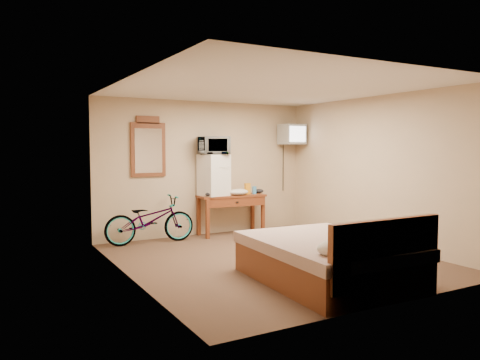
# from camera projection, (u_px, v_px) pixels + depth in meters

# --- Properties ---
(room) EXTENTS (4.60, 4.64, 2.50)m
(room) POSITION_uv_depth(u_px,v_px,m) (271.00, 174.00, 6.81)
(room) COLOR #483424
(room) RESTS_ON ground
(desk) EXTENTS (1.30, 0.57, 0.75)m
(desk) POSITION_uv_depth(u_px,v_px,m) (232.00, 202.00, 8.80)
(desk) COLOR brown
(desk) RESTS_ON floor
(mini_fridge) EXTENTS (0.55, 0.53, 0.76)m
(mini_fridge) POSITION_uv_depth(u_px,v_px,m) (214.00, 175.00, 8.65)
(mini_fridge) COLOR white
(mini_fridge) RESTS_ON desk
(microwave) EXTENTS (0.70, 0.60, 0.33)m
(microwave) POSITION_uv_depth(u_px,v_px,m) (214.00, 146.00, 8.62)
(microwave) COLOR white
(microwave) RESTS_ON mini_fridge
(snack_bag) EXTENTS (0.10, 0.06, 0.21)m
(snack_bag) POSITION_uv_depth(u_px,v_px,m) (247.00, 189.00, 8.97)
(snack_bag) COLOR orange
(snack_bag) RESTS_ON desk
(blue_cup) EXTENTS (0.08, 0.08, 0.15)m
(blue_cup) POSITION_uv_depth(u_px,v_px,m) (254.00, 190.00, 9.00)
(blue_cup) COLOR #3983C3
(blue_cup) RESTS_ON desk
(cloth_cream) EXTENTS (0.38, 0.29, 0.12)m
(cloth_cream) POSITION_uv_depth(u_px,v_px,m) (239.00, 192.00, 8.75)
(cloth_cream) COLOR silver
(cloth_cream) RESTS_ON desk
(cloth_dark_a) EXTENTS (0.23, 0.18, 0.09)m
(cloth_dark_a) POSITION_uv_depth(u_px,v_px,m) (211.00, 194.00, 8.48)
(cloth_dark_a) COLOR black
(cloth_dark_a) RESTS_ON desk
(cloth_dark_b) EXTENTS (0.18, 0.15, 0.08)m
(cloth_dark_b) POSITION_uv_depth(u_px,v_px,m) (259.00, 191.00, 9.14)
(cloth_dark_b) COLOR black
(cloth_dark_b) RESTS_ON desk
(crt_television) EXTENTS (0.47, 0.57, 0.40)m
(crt_television) POSITION_uv_depth(u_px,v_px,m) (292.00, 134.00, 9.40)
(crt_television) COLOR black
(crt_television) RESTS_ON room
(wall_mirror) EXTENTS (0.63, 0.04, 1.06)m
(wall_mirror) POSITION_uv_depth(u_px,v_px,m) (148.00, 147.00, 8.22)
(wall_mirror) COLOR brown
(wall_mirror) RESTS_ON room
(bicycle) EXTENTS (1.57, 0.60, 0.81)m
(bicycle) POSITION_uv_depth(u_px,v_px,m) (150.00, 220.00, 7.98)
(bicycle) COLOR black
(bicycle) RESTS_ON floor
(bed) EXTENTS (1.65, 2.13, 0.90)m
(bed) POSITION_uv_depth(u_px,v_px,m) (330.00, 259.00, 5.66)
(bed) COLOR brown
(bed) RESTS_ON floor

